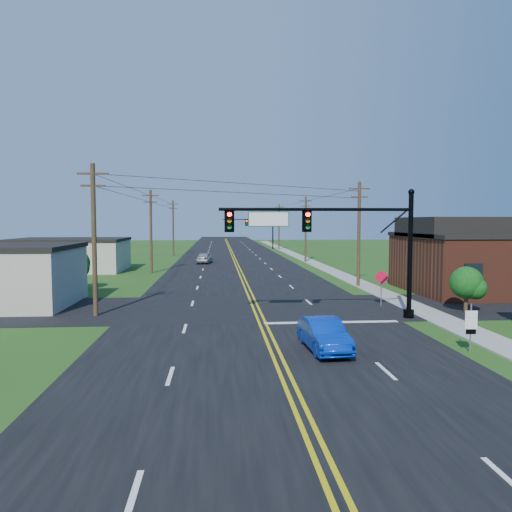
{
  "coord_description": "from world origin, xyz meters",
  "views": [
    {
      "loc": [
        -2.24,
        -19.9,
        5.64
      ],
      "look_at": [
        0.04,
        10.0,
        3.54
      ],
      "focal_mm": 35.0,
      "sensor_mm": 36.0,
      "label": 1
    }
  ],
  "objects": [
    {
      "name": "ground",
      "position": [
        0.0,
        0.0,
        0.0
      ],
      "size": [
        260.0,
        260.0,
        0.0
      ],
      "primitive_type": "plane",
      "color": "#254313",
      "rests_on": "ground"
    },
    {
      "name": "brick_building",
      "position": [
        20.0,
        18.0,
        2.35
      ],
      "size": [
        14.2,
        11.2,
        4.7
      ],
      "color": "#602B1B",
      "rests_on": "ground"
    },
    {
      "name": "sidewalk",
      "position": [
        10.5,
        40.0,
        0.04
      ],
      "size": [
        2.0,
        160.0,
        0.08
      ],
      "primitive_type": "cube",
      "color": "gray",
      "rests_on": "ground"
    },
    {
      "name": "blue_car",
      "position": [
        2.31,
        1.12,
        0.69
      ],
      "size": [
        1.75,
        4.3,
        1.39
      ],
      "primitive_type": "imported",
      "rotation": [
        0.0,
        0.0,
        0.07
      ],
      "color": "#0830B2",
      "rests_on": "ground"
    },
    {
      "name": "distant_car",
      "position": [
        -4.05,
        46.65,
        0.74
      ],
      "size": [
        2.31,
        4.53,
        1.48
      ],
      "primitive_type": "imported",
      "rotation": [
        0.0,
        0.0,
        3.01
      ],
      "color": "#A1A1A5",
      "rests_on": "ground"
    },
    {
      "name": "tree_right_back",
      "position": [
        16.0,
        26.0,
        2.6
      ],
      "size": [
        3.0,
        3.0,
        4.1
      ],
      "color": "#332617",
      "rests_on": "ground"
    },
    {
      "name": "utility_pole_right_b",
      "position": [
        9.8,
        48.0,
        4.72
      ],
      "size": [
        1.8,
        0.28,
        9.0
      ],
      "color": "#332617",
      "rests_on": "ground"
    },
    {
      "name": "shrub_corner",
      "position": [
        13.0,
        9.5,
        1.85
      ],
      "size": [
        2.0,
        2.0,
        2.86
      ],
      "color": "#332617",
      "rests_on": "ground"
    },
    {
      "name": "signal_mast_far",
      "position": [
        4.44,
        80.0,
        4.55
      ],
      "size": [
        10.98,
        0.6,
        7.48
      ],
      "color": "black",
      "rests_on": "ground"
    },
    {
      "name": "utility_pole_right_c",
      "position": [
        9.8,
        78.0,
        4.72
      ],
      "size": [
        1.8,
        0.28,
        9.0
      ],
      "color": "#332617",
      "rests_on": "ground"
    },
    {
      "name": "tree_left",
      "position": [
        -14.0,
        22.0,
        2.16
      ],
      "size": [
        2.4,
        2.4,
        3.37
      ],
      "color": "#332617",
      "rests_on": "ground"
    },
    {
      "name": "utility_pole_left_c",
      "position": [
        -9.5,
        62.0,
        4.72
      ],
      "size": [
        1.8,
        0.28,
        9.0
      ],
      "color": "#332617",
      "rests_on": "ground"
    },
    {
      "name": "cream_bldg_far",
      "position": [
        -19.0,
        38.0,
        1.86
      ],
      "size": [
        12.2,
        9.2,
        3.7
      ],
      "color": "beige",
      "rests_on": "ground"
    },
    {
      "name": "signal_mast_main",
      "position": [
        4.34,
        8.0,
        4.75
      ],
      "size": [
        11.3,
        0.6,
        7.48
      ],
      "color": "black",
      "rests_on": "ground"
    },
    {
      "name": "utility_pole_left_a",
      "position": [
        -9.5,
        10.0,
        4.72
      ],
      "size": [
        1.8,
        0.28,
        9.0
      ],
      "color": "#332617",
      "rests_on": "ground"
    },
    {
      "name": "stop_sign",
      "position": [
        8.5,
        12.03,
        1.71
      ],
      "size": [
        0.83,
        0.25,
        2.37
      ],
      "rotation": [
        0.0,
        0.0,
        -0.25
      ],
      "color": "slate",
      "rests_on": "ground"
    },
    {
      "name": "utility_pole_right_a",
      "position": [
        9.8,
        22.0,
        4.72
      ],
      "size": [
        1.8,
        0.28,
        9.0
      ],
      "color": "#332617",
      "rests_on": "ground"
    },
    {
      "name": "road_cross",
      "position": [
        0.0,
        12.0,
        0.02
      ],
      "size": [
        70.0,
        10.0,
        0.04
      ],
      "primitive_type": "cube",
      "color": "black",
      "rests_on": "ground"
    },
    {
      "name": "utility_pole_left_b",
      "position": [
        -9.5,
        35.0,
        4.72
      ],
      "size": [
        1.8,
        0.28,
        9.0
      ],
      "color": "#332617",
      "rests_on": "ground"
    },
    {
      "name": "route_sign",
      "position": [
        8.54,
        0.4,
        1.23
      ],
      "size": [
        0.53,
        0.1,
        2.11
      ],
      "rotation": [
        0.0,
        0.0,
        -0.07
      ],
      "color": "slate",
      "rests_on": "ground"
    },
    {
      "name": "road_main",
      "position": [
        0.0,
        50.0,
        0.02
      ],
      "size": [
        16.0,
        220.0,
        0.04
      ],
      "primitive_type": "cube",
      "color": "black",
      "rests_on": "ground"
    }
  ]
}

